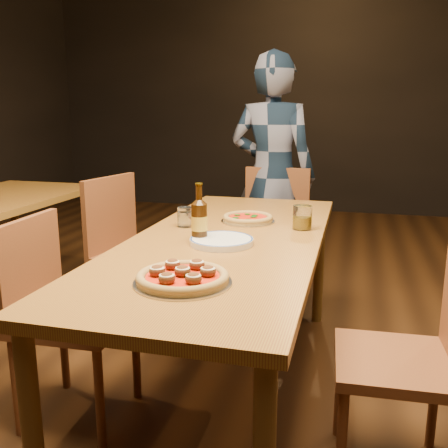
% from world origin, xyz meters
% --- Properties ---
extents(ground, '(9.00, 9.00, 0.00)m').
position_xyz_m(ground, '(0.00, 0.00, 0.00)').
color(ground, black).
extents(table_main, '(0.80, 2.00, 0.75)m').
position_xyz_m(table_main, '(0.00, 0.00, 0.68)').
color(table_main, brown).
rests_on(table_main, ground).
extents(chair_main_nw, '(0.44, 0.44, 0.90)m').
position_xyz_m(chair_main_nw, '(-0.56, -0.32, 0.45)').
color(chair_main_nw, brown).
rests_on(chair_main_nw, ground).
extents(chair_main_sw, '(0.53, 0.53, 0.96)m').
position_xyz_m(chair_main_sw, '(-0.64, 0.51, 0.48)').
color(chair_main_sw, brown).
rests_on(chair_main_sw, ground).
extents(chair_main_e, '(0.43, 0.43, 0.88)m').
position_xyz_m(chair_main_e, '(0.70, -0.35, 0.44)').
color(chair_main_e, brown).
rests_on(chair_main_e, ground).
extents(chair_end, '(0.45, 0.45, 0.95)m').
position_xyz_m(chair_end, '(0.01, 1.14, 0.47)').
color(chair_end, brown).
rests_on(chair_end, ground).
extents(pizza_meatball, '(0.32, 0.32, 0.06)m').
position_xyz_m(pizza_meatball, '(0.01, -0.61, 0.77)').
color(pizza_meatball, '#B7B7BF').
rests_on(pizza_meatball, table_main).
extents(pizza_margherita, '(0.26, 0.26, 0.03)m').
position_xyz_m(pizza_margherita, '(0.02, 0.33, 0.77)').
color(pizza_margherita, '#B7B7BF').
rests_on(pizza_margherita, table_main).
extents(plate_stack, '(0.26, 0.26, 0.03)m').
position_xyz_m(plate_stack, '(0.01, -0.12, 0.76)').
color(plate_stack, white).
rests_on(plate_stack, table_main).
extents(beer_bottle, '(0.07, 0.07, 0.24)m').
position_xyz_m(beer_bottle, '(-0.09, -0.10, 0.84)').
color(beer_bottle, black).
rests_on(beer_bottle, table_main).
extents(water_glass, '(0.07, 0.07, 0.09)m').
position_xyz_m(water_glass, '(-0.24, 0.15, 0.80)').
color(water_glass, white).
rests_on(water_glass, table_main).
extents(amber_glass, '(0.09, 0.09, 0.11)m').
position_xyz_m(amber_glass, '(0.30, 0.24, 0.81)').
color(amber_glass, '#A07612').
rests_on(amber_glass, table_main).
extents(diner, '(0.66, 0.49, 1.67)m').
position_xyz_m(diner, '(-0.04, 1.40, 0.84)').
color(diner, black).
rests_on(diner, ground).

